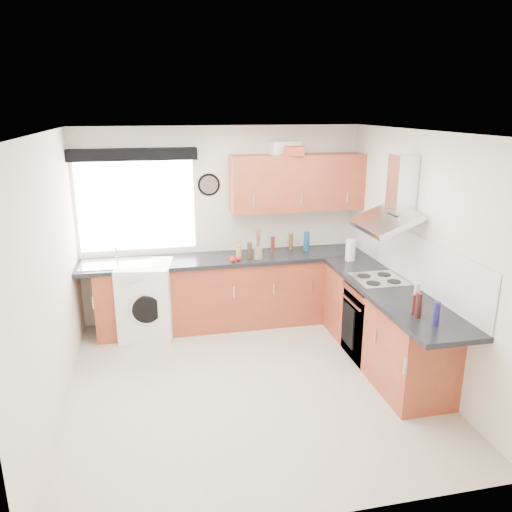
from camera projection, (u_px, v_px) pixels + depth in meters
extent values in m
plane|color=beige|center=(249.00, 384.00, 5.10)|extent=(3.60, 3.60, 0.00)
cube|color=white|center=(248.00, 133.00, 4.38)|extent=(3.60, 3.60, 0.02)
cube|color=silver|center=(222.00, 225.00, 6.43)|extent=(3.60, 0.02, 2.50)
cube|color=silver|center=(306.00, 356.00, 3.06)|extent=(3.60, 0.02, 2.50)
cube|color=silver|center=(49.00, 281.00, 4.38)|extent=(0.02, 3.60, 2.50)
cube|color=silver|center=(421.00, 256.00, 5.10)|extent=(0.02, 3.60, 2.50)
cube|color=white|center=(137.00, 206.00, 6.12)|extent=(1.40, 0.02, 1.10)
cube|color=black|center=(133.00, 154.00, 5.86)|extent=(1.50, 0.18, 0.14)
cube|color=white|center=(405.00, 255.00, 5.40)|extent=(0.01, 3.00, 0.54)
cube|color=brown|center=(218.00, 293.00, 6.37)|extent=(3.00, 0.58, 0.86)
cube|color=brown|center=(337.00, 285.00, 6.69)|extent=(0.60, 0.60, 0.86)
cube|color=brown|center=(383.00, 326.00, 5.42)|extent=(0.58, 2.10, 0.86)
cube|color=black|center=(226.00, 259.00, 6.25)|extent=(3.60, 0.62, 0.05)
cube|color=black|center=(391.00, 292.00, 5.15)|extent=(0.62, 2.42, 0.05)
cube|color=black|center=(376.00, 321.00, 5.56)|extent=(0.56, 0.58, 0.85)
cube|color=silver|center=(379.00, 279.00, 5.42)|extent=(0.52, 0.52, 0.01)
cube|color=brown|center=(297.00, 182.00, 6.30)|extent=(1.70, 0.35, 0.70)
cube|color=white|center=(147.00, 300.00, 6.08)|extent=(0.72, 0.70, 0.92)
cylinder|color=black|center=(209.00, 185.00, 6.23)|extent=(0.28, 0.04, 0.28)
cube|color=white|center=(283.00, 148.00, 6.23)|extent=(0.42, 0.33, 0.16)
cube|color=#A43A1A|center=(294.00, 151.00, 6.07)|extent=(0.27, 0.24, 0.11)
cylinder|color=gray|center=(258.00, 252.00, 6.17)|extent=(0.14, 0.14, 0.16)
cylinder|color=white|center=(350.00, 250.00, 6.08)|extent=(0.13, 0.13, 0.26)
cylinder|color=brown|center=(291.00, 242.00, 6.56)|extent=(0.05, 0.05, 0.21)
cylinder|color=maroon|center=(273.00, 244.00, 6.49)|extent=(0.05, 0.05, 0.19)
cylinder|color=#3A2B20|center=(250.00, 251.00, 6.15)|extent=(0.06, 0.06, 0.21)
cylinder|color=brown|center=(238.00, 250.00, 6.20)|extent=(0.06, 0.06, 0.19)
cylinder|color=#A48438|center=(239.00, 252.00, 6.14)|extent=(0.06, 0.06, 0.19)
cylinder|color=navy|center=(307.00, 242.00, 6.49)|extent=(0.07, 0.07, 0.25)
cylinder|color=#3C1815|center=(414.00, 304.00, 4.51)|extent=(0.05, 0.05, 0.19)
cylinder|color=navy|center=(437.00, 314.00, 4.28)|extent=(0.06, 0.06, 0.21)
cylinder|color=#341612|center=(419.00, 305.00, 4.43)|extent=(0.06, 0.06, 0.23)
cylinder|color=#B9AC9E|center=(417.00, 294.00, 4.71)|extent=(0.06, 0.06, 0.22)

